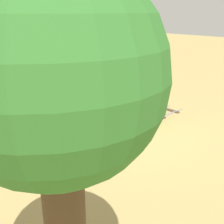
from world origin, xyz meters
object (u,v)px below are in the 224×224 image
(passenger_car, at_px, (136,109))
(locomotive, at_px, (87,122))
(conductor_person, at_px, (69,93))
(oak_tree_near, at_px, (56,88))

(passenger_car, bearing_deg, locomotive, 90.00)
(passenger_car, relative_size, conductor_person, 1.23)
(conductor_person, distance_m, oak_tree_near, 5.60)
(locomotive, distance_m, passenger_car, 1.76)
(oak_tree_near, bearing_deg, passenger_car, -53.09)
(conductor_person, bearing_deg, locomotive, 168.65)
(locomotive, height_order, conductor_person, conductor_person)
(passenger_car, relative_size, oak_tree_near, 0.58)
(conductor_person, xyz_separation_m, oak_tree_near, (-4.47, 3.00, 1.57))
(locomotive, bearing_deg, passenger_car, -90.00)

